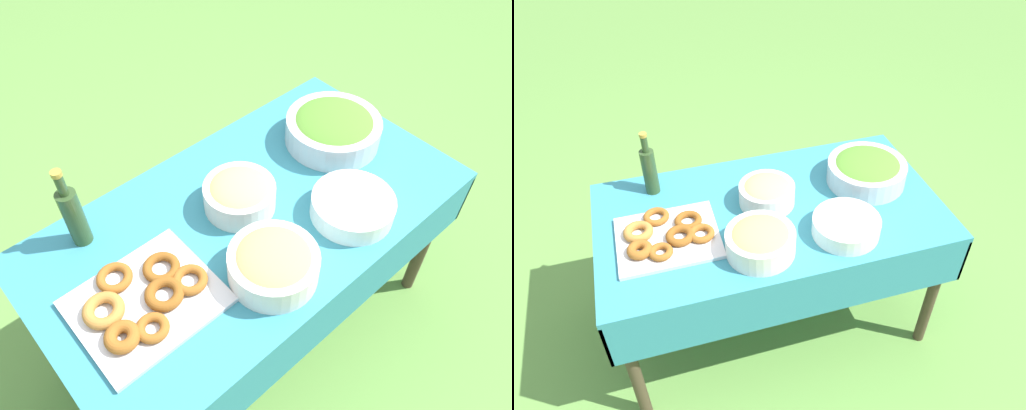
{
  "view_description": "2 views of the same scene",
  "coord_description": "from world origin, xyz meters",
  "views": [
    {
      "loc": [
        0.68,
        0.79,
        1.94
      ],
      "look_at": [
        -0.03,
        -0.0,
        0.74
      ],
      "focal_mm": 35.0,
      "sensor_mm": 36.0,
      "label": 1
    },
    {
      "loc": [
        0.46,
        1.5,
        2.07
      ],
      "look_at": [
        0.02,
        0.07,
        0.8
      ],
      "focal_mm": 35.0,
      "sensor_mm": 36.0,
      "label": 2
    }
  ],
  "objects": [
    {
      "name": "donut_platter",
      "position": [
        0.44,
        0.05,
        0.73
      ],
      "size": [
        0.39,
        0.35,
        0.05
      ],
      "color": "silver",
      "rests_on": "picnic_table"
    },
    {
      "name": "olive_oil_bottle",
      "position": [
        0.45,
        -0.27,
        0.83
      ],
      "size": [
        0.06,
        0.06,
        0.29
      ],
      "color": "#2D4723",
      "rests_on": "picnic_table"
    },
    {
      "name": "picnic_table",
      "position": [
        0.0,
        0.0,
        0.62
      ],
      "size": [
        1.43,
        0.78,
        0.71
      ],
      "color": "teal",
      "rests_on": "ground_plane"
    },
    {
      "name": "ground_plane",
      "position": [
        0.0,
        0.0,
        0.0
      ],
      "size": [
        14.0,
        14.0,
        0.0
      ],
      "primitive_type": "plane",
      "color": "#609342"
    },
    {
      "name": "bread_bowl",
      "position": [
        0.1,
        0.22,
        0.77
      ],
      "size": [
        0.26,
        0.26,
        0.12
      ],
      "color": "white",
      "rests_on": "picnic_table"
    },
    {
      "name": "plate_stack",
      "position": [
        -0.24,
        0.22,
        0.75
      ],
      "size": [
        0.27,
        0.27,
        0.07
      ],
      "color": "white",
      "rests_on": "picnic_table"
    },
    {
      "name": "salad_bowl",
      "position": [
        -0.46,
        -0.07,
        0.77
      ],
      "size": [
        0.34,
        0.34,
        0.12
      ],
      "color": "silver",
      "rests_on": "picnic_table"
    },
    {
      "name": "pasta_bowl",
      "position": [
        -0.0,
        -0.05,
        0.77
      ],
      "size": [
        0.23,
        0.23,
        0.11
      ],
      "color": "silver",
      "rests_on": "picnic_table"
    }
  ]
}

